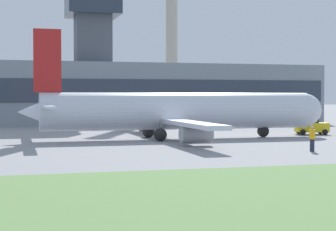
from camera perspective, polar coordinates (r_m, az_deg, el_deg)
The scene contains 7 objects.
ground_plane at distance 49.39m, azimuth 1.24°, elevation -2.73°, with size 400.00×400.00×0.00m, color gray.
terminal_building at distance 83.66m, azimuth -5.87°, elevation 2.58°, with size 63.14×13.07×19.83m.
smokestack_left at distance 109.75m, azimuth -6.44°, elevation 9.22°, with size 3.26×3.26×35.61m.
smokestack_right at distance 111.59m, azimuth 0.37°, elevation 11.21°, with size 2.62×2.62×43.76m.
airplane at distance 53.08m, azimuth 0.89°, elevation 0.40°, with size 29.77×27.84×10.02m.
pushback_tug at distance 61.26m, azimuth 14.39°, elevation -1.16°, with size 3.64×2.80×1.75m.
ground_crew_person at distance 42.42m, azimuth 14.44°, elevation -2.27°, with size 0.46×0.46×1.88m.
Camera 1 is at (-14.11, -47.16, 4.03)m, focal length 60.00 mm.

